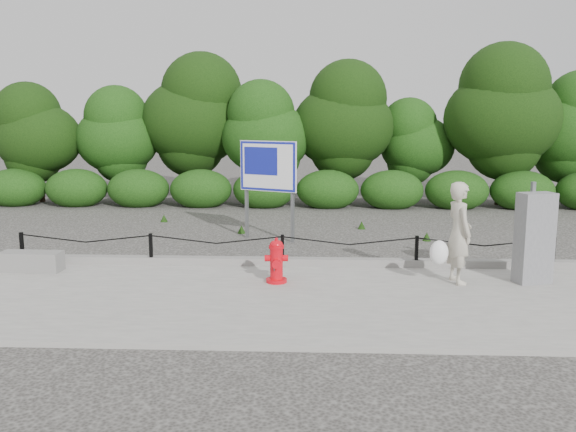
# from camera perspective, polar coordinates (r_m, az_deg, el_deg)

# --- Properties ---
(ground) EXTENTS (90.00, 90.00, 0.00)m
(ground) POSITION_cam_1_polar(r_m,az_deg,el_deg) (11.54, -0.52, -5.06)
(ground) COLOR #2D2B28
(ground) RESTS_ON ground
(sidewalk) EXTENTS (14.00, 4.00, 0.08)m
(sidewalk) POSITION_cam_1_polar(r_m,az_deg,el_deg) (9.61, -1.17, -7.85)
(sidewalk) COLOR gray
(sidewalk) RESTS_ON ground
(curb) EXTENTS (14.00, 0.22, 0.14)m
(curb) POSITION_cam_1_polar(r_m,az_deg,el_deg) (11.56, -0.51, -4.28)
(curb) COLOR slate
(curb) RESTS_ON sidewalk
(chain_barrier) EXTENTS (10.06, 0.06, 0.60)m
(chain_barrier) POSITION_cam_1_polar(r_m,az_deg,el_deg) (11.44, -0.52, -2.85)
(chain_barrier) COLOR black
(chain_barrier) RESTS_ON sidewalk
(treeline) EXTENTS (20.26, 3.93, 4.98)m
(treeline) POSITION_cam_1_polar(r_m,az_deg,el_deg) (20.10, 3.22, 8.70)
(treeline) COLOR black
(treeline) RESTS_ON ground
(fire_hydrant) EXTENTS (0.40, 0.41, 0.77)m
(fire_hydrant) POSITION_cam_1_polar(r_m,az_deg,el_deg) (10.34, -1.09, -4.26)
(fire_hydrant) COLOR red
(fire_hydrant) RESTS_ON sidewalk
(pedestrian) EXTENTS (0.77, 0.70, 1.72)m
(pedestrian) POSITION_cam_1_polar(r_m,az_deg,el_deg) (10.61, 15.59, -1.63)
(pedestrian) COLOR #B4AD9A
(pedestrian) RESTS_ON sidewalk
(concrete_block) EXTENTS (1.12, 0.43, 0.35)m
(concrete_block) POSITION_cam_1_polar(r_m,az_deg,el_deg) (12.07, -22.89, -3.93)
(concrete_block) COLOR slate
(concrete_block) RESTS_ON sidewalk
(utility_cabinet) EXTENTS (0.65, 0.49, 1.70)m
(utility_cabinet) POSITION_cam_1_polar(r_m,az_deg,el_deg) (11.05, 22.05, -1.92)
(utility_cabinet) COLOR gray
(utility_cabinet) RESTS_ON sidewalk
(advertising_sign) EXTENTS (1.33, 0.65, 2.30)m
(advertising_sign) POSITION_cam_1_polar(r_m,az_deg,el_deg) (13.97, -1.89, 4.26)
(advertising_sign) COLOR slate
(advertising_sign) RESTS_ON ground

